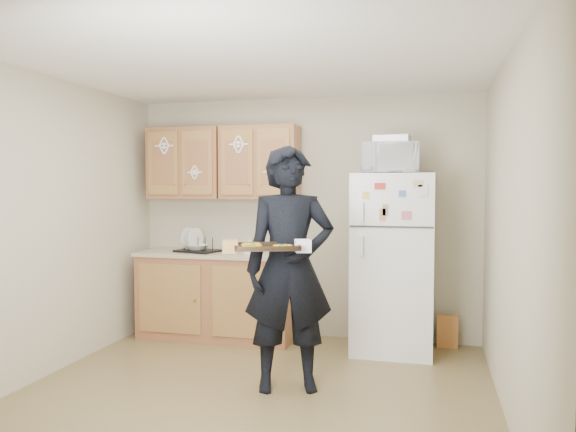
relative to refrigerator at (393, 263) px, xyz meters
The scene contains 22 objects.
floor 1.92m from the refrigerator, 123.60° to the right, with size 3.60×3.60×0.00m, color brown.
ceiling 2.38m from the refrigerator, 123.60° to the right, with size 3.60×3.60×0.00m, color white.
wall_back 1.10m from the refrigerator, 158.72° to the left, with size 3.60×0.04×2.50m, color #BAB196.
wall_front 3.39m from the refrigerator, 106.39° to the right, with size 3.60×0.04×2.50m, color #BAB196.
wall_left 3.13m from the refrigerator, 152.53° to the right, with size 0.04×3.60×2.50m, color #BAB196.
wall_right 1.71m from the refrigerator, 59.27° to the right, with size 0.04×3.60×2.50m, color #BAB196.
refrigerator is the anchor object (origin of this frame).
base_cabinet 1.85m from the refrigerator, behind, with size 1.60×0.60×0.86m, color brown.
countertop 1.80m from the refrigerator, behind, with size 1.64×0.64×0.04m, color #C2B295.
upper_cab_left 2.41m from the refrigerator, behind, with size 0.80×0.33×0.75m, color brown.
upper_cab_right 1.70m from the refrigerator, behind, with size 0.80×0.33×0.75m, color brown.
cereal_box 0.89m from the refrigerator, 24.99° to the left, with size 0.20×0.07×0.32m, color #E1A94F.
person 1.42m from the refrigerator, 120.29° to the right, with size 0.69×0.45×1.89m, color black.
baking_tray 1.73m from the refrigerator, 118.39° to the right, with size 0.47×0.34×0.04m, color black.
pizza_front_left 1.87m from the refrigerator, 118.87° to the right, with size 0.16×0.16×0.02m, color gold.
pizza_front_right 1.71m from the refrigerator, 113.93° to the right, with size 0.16×0.16×0.02m, color gold.
pizza_back_left 1.77m from the refrigerator, 122.70° to the right, with size 0.16×0.16×0.02m, color gold.
microwave 1.00m from the refrigerator, 129.61° to the right, with size 0.52×0.35×0.29m, color white.
foil_pan 1.17m from the refrigerator, 134.16° to the right, with size 0.33×0.23×0.07m, color silver.
dish_rack 2.00m from the refrigerator, behind, with size 0.42×0.31×0.17m, color black.
bowl 2.01m from the refrigerator, behind, with size 0.22×0.22×0.05m, color silver.
soap_bottle 1.43m from the refrigerator, behind, with size 0.08×0.08×0.18m, color white.
Camera 1 is at (1.28, -3.96, 1.58)m, focal length 35.00 mm.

